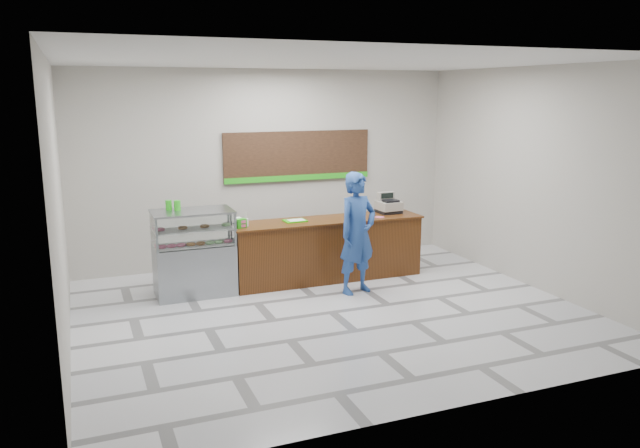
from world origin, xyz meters
name	(u,v)px	position (x,y,z in m)	size (l,w,h in m)	color
floor	(332,312)	(0.00, 0.00, 0.00)	(7.00, 7.00, 0.00)	silver
back_wall	(269,168)	(0.00, 3.00, 1.75)	(7.00, 7.00, 0.00)	#B4B0A5
ceiling	(333,61)	(0.00, 0.00, 3.50)	(7.00, 7.00, 0.00)	silver
sales_counter	(327,249)	(0.55, 1.55, 0.52)	(3.26, 0.76, 1.03)	#562B10
display_case	(194,252)	(-1.67, 1.55, 0.68)	(1.22, 0.72, 1.33)	gray
menu_board	(298,157)	(0.55, 2.96, 1.93)	(2.80, 0.06, 0.90)	black
cash_register	(388,205)	(1.76, 1.68, 1.16)	(0.39, 0.41, 0.35)	black
card_terminal	(352,218)	(0.94, 1.38, 1.05)	(0.08, 0.15, 0.04)	black
serving_tray	(295,221)	(0.00, 1.59, 1.04)	(0.37, 0.27, 0.02)	#2BB808
napkin_box	(237,221)	(-0.95, 1.66, 1.09)	(0.13, 0.13, 0.12)	white
straw_cup	(246,222)	(-0.84, 1.51, 1.09)	(0.08, 0.08, 0.12)	silver
promo_box	(241,223)	(-0.95, 1.42, 1.10)	(0.16, 0.11, 0.14)	green
donut_decal	(380,217)	(1.44, 1.38, 1.03)	(0.16, 0.16, 0.00)	#DB5582
green_cup_left	(169,205)	(-1.99, 1.74, 1.40)	(0.10, 0.10, 0.15)	green
green_cup_right	(177,205)	(-1.87, 1.65, 1.41)	(0.10, 0.10, 0.15)	green
customer	(357,233)	(0.72, 0.73, 0.95)	(0.69, 0.46, 1.90)	#244892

